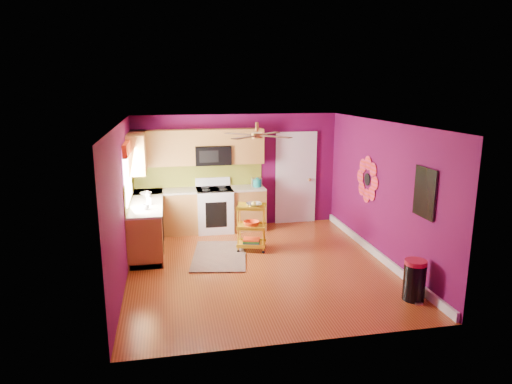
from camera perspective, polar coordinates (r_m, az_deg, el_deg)
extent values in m
plane|color=brown|center=(8.14, 0.40, -9.23)|extent=(5.00, 5.00, 0.00)
cube|color=#5E0A43|center=(10.16, -2.40, 2.64)|extent=(4.50, 0.04, 2.50)
cube|color=#5E0A43|center=(5.42, 5.71, -6.83)|extent=(4.50, 0.04, 2.50)
cube|color=#5E0A43|center=(7.64, -16.37, -1.40)|extent=(0.04, 5.00, 2.50)
cube|color=#5E0A43|center=(8.48, 15.49, 0.07)|extent=(0.04, 5.00, 2.50)
cube|color=silver|center=(7.55, 0.43, 8.60)|extent=(4.50, 5.00, 0.04)
cube|color=white|center=(8.80, 14.85, -7.45)|extent=(0.05, 4.90, 0.14)
cube|color=#936128|center=(9.13, -13.45, -4.09)|extent=(0.60, 2.30, 0.90)
cube|color=#936128|center=(9.95, -6.93, -2.39)|extent=(2.80, 0.60, 0.90)
cube|color=beige|center=(9.00, -13.61, -1.23)|extent=(0.63, 2.30, 0.04)
cube|color=beige|center=(9.84, -7.01, 0.25)|extent=(2.80, 0.63, 0.04)
cube|color=black|center=(9.25, -13.32, -6.46)|extent=(0.54, 2.30, 0.10)
cube|color=black|center=(10.07, -6.87, -4.58)|extent=(2.80, 0.54, 0.10)
cube|color=white|center=(9.95, -5.20, -2.29)|extent=(0.76, 0.66, 0.92)
cube|color=black|center=(9.83, -5.25, 0.32)|extent=(0.76, 0.62, 0.03)
cube|color=white|center=(10.08, -5.43, 1.30)|extent=(0.76, 0.06, 0.18)
cube|color=black|center=(9.64, -5.00, -2.86)|extent=(0.45, 0.02, 0.55)
cube|color=#936128|center=(9.79, -11.56, 5.41)|extent=(1.32, 0.33, 0.75)
cube|color=#936128|center=(9.94, -1.19, 5.78)|extent=(0.72, 0.33, 0.75)
cube|color=#936128|center=(9.81, -5.49, 6.83)|extent=(0.76, 0.33, 0.34)
cube|color=#936128|center=(9.33, -14.62, 4.88)|extent=(0.33, 1.30, 0.75)
cube|color=black|center=(9.83, -5.42, 4.61)|extent=(0.76, 0.38, 0.40)
cube|color=olive|center=(10.07, -7.18, 2.14)|extent=(2.80, 0.01, 0.51)
cube|color=olive|center=(8.96, -15.55, 0.39)|extent=(0.01, 2.30, 0.51)
cube|color=white|center=(8.60, -15.77, 2.27)|extent=(0.03, 1.20, 1.00)
cube|color=#F94816|center=(8.52, -15.76, 5.39)|extent=(0.08, 1.35, 0.22)
cube|color=white|center=(10.46, 4.97, 1.66)|extent=(0.85, 0.04, 2.05)
cube|color=white|center=(10.44, 5.00, 1.64)|extent=(0.95, 0.02, 2.15)
sphere|color=#BF8C3F|center=(10.50, 6.73, 1.53)|extent=(0.07, 0.07, 0.07)
cylinder|color=black|center=(8.97, 13.73, 1.53)|extent=(0.01, 0.24, 0.24)
cube|color=#1BA4B2|center=(7.21, 20.40, -0.08)|extent=(0.03, 0.52, 0.72)
cube|color=black|center=(7.20, 20.30, -0.09)|extent=(0.01, 0.56, 0.76)
cylinder|color=#BF8C3F|center=(7.75, 0.13, 8.13)|extent=(0.06, 0.06, 0.16)
cylinder|color=#BF8C3F|center=(7.76, 0.13, 7.10)|extent=(0.20, 0.20, 0.08)
cube|color=#4C2D19|center=(8.08, 1.64, 7.33)|extent=(0.47, 0.47, 0.01)
cube|color=#4C2D19|center=(7.98, -2.16, 7.25)|extent=(0.47, 0.47, 0.01)
cube|color=#4C2D19|center=(7.45, -1.51, 6.84)|extent=(0.47, 0.47, 0.01)
cube|color=#4C2D19|center=(7.56, 2.54, 6.92)|extent=(0.47, 0.47, 0.01)
cube|color=black|center=(8.60, -4.58, -7.93)|extent=(1.21, 1.71, 0.02)
cylinder|color=gold|center=(8.60, -2.28, -4.75)|extent=(0.02, 0.02, 0.83)
cylinder|color=gold|center=(8.56, 0.92, -4.84)|extent=(0.02, 0.02, 0.83)
cylinder|color=gold|center=(8.92, -2.02, -4.10)|extent=(0.02, 0.02, 0.83)
cylinder|color=gold|center=(8.88, 1.07, -4.18)|extent=(0.02, 0.02, 0.83)
sphere|color=black|center=(8.74, -2.26, -7.41)|extent=(0.06, 0.06, 0.06)
sphere|color=black|center=(8.70, 0.91, -7.51)|extent=(0.06, 0.06, 0.06)
sphere|color=black|center=(9.05, -2.00, -6.68)|extent=(0.06, 0.06, 0.06)
sphere|color=black|center=(9.01, 1.06, -6.77)|extent=(0.06, 0.06, 0.06)
cube|color=gold|center=(8.62, -0.58, -1.95)|extent=(0.63, 0.52, 0.03)
cube|color=gold|center=(8.73, -0.58, -4.37)|extent=(0.63, 0.52, 0.03)
cube|color=gold|center=(8.84, -0.57, -6.55)|extent=(0.63, 0.52, 0.03)
imported|color=beige|center=(8.61, -0.26, -1.63)|extent=(0.37, 0.37, 0.07)
sphere|color=yellow|center=(8.60, -0.26, -1.48)|extent=(0.10, 0.10, 0.10)
imported|color=#F94816|center=(8.71, -0.58, -3.98)|extent=(0.38, 0.38, 0.10)
cube|color=navy|center=(8.83, -0.57, -6.34)|extent=(0.37, 0.31, 0.04)
cube|color=#267233|center=(8.82, -0.57, -6.12)|extent=(0.37, 0.31, 0.03)
cube|color=#F94816|center=(8.81, -0.57, -5.92)|extent=(0.37, 0.31, 0.03)
cylinder|color=black|center=(7.23, 19.18, -10.59)|extent=(0.38, 0.38, 0.55)
cylinder|color=#BA1A34|center=(7.12, 19.36, -8.31)|extent=(0.32, 0.32, 0.06)
cube|color=beige|center=(7.21, 19.67, -12.98)|extent=(0.12, 0.07, 0.03)
cylinder|color=#128C84|center=(9.96, 0.17, 1.10)|extent=(0.18, 0.18, 0.16)
sphere|color=#128C84|center=(9.94, 0.17, 1.67)|extent=(0.06, 0.06, 0.06)
cube|color=beige|center=(10.05, 0.07, 1.26)|extent=(0.22, 0.15, 0.18)
imported|color=#EA3F72|center=(8.69, -13.22, -0.93)|extent=(0.09, 0.09, 0.19)
imported|color=white|center=(9.22, -13.42, -0.26)|extent=(0.12, 0.12, 0.15)
imported|color=white|center=(9.48, -13.60, -0.22)|extent=(0.23, 0.23, 0.06)
imported|color=white|center=(8.37, -13.64, -1.83)|extent=(0.12, 0.12, 0.10)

